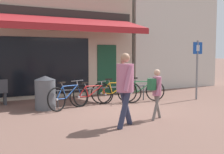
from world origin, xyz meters
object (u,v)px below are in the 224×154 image
litter_bin (45,93)px  parking_sign (197,63)px  bicycle_orange (116,92)px  bicycle_red (92,95)px  pedestrian_adult (125,82)px  pedestrian_child (156,88)px  bicycle_blue (69,96)px  bicycle_green (141,91)px

litter_bin → parking_sign: (5.55, -0.78, 0.84)m
bicycle_orange → bicycle_red: bearing=-160.9°
pedestrian_adult → bicycle_red: bearing=73.7°
parking_sign → pedestrian_child: bearing=-150.3°
bicycle_red → pedestrian_child: pedestrian_child is taller
pedestrian_adult → litter_bin: bearing=103.5°
pedestrian_child → bicycle_blue: bearing=115.6°
bicycle_blue → bicycle_red: 0.90m
bicycle_red → pedestrian_adult: size_ratio=0.97×
litter_bin → parking_sign: size_ratio=0.47×
bicycle_blue → bicycle_red: size_ratio=0.99×
bicycle_green → litter_bin: (-3.44, 0.19, 0.13)m
bicycle_orange → litter_bin: 2.47m
bicycle_orange → bicycle_green: (0.98, -0.10, 0.01)m
litter_bin → bicycle_green: bearing=-3.1°
bicycle_green → parking_sign: size_ratio=0.81×
litter_bin → bicycle_orange: bearing=-2.0°
bicycle_red → pedestrian_adult: pedestrian_adult is taller
pedestrian_adult → pedestrian_child: (1.08, 0.24, -0.23)m
parking_sign → litter_bin: bearing=172.0°
pedestrian_child → parking_sign: 3.88m
bicycle_green → litter_bin: size_ratio=1.71×
bicycle_red → bicycle_orange: size_ratio=1.00×
bicycle_green → parking_sign: (2.11, -0.59, 0.97)m
pedestrian_child → litter_bin: size_ratio=1.27×
litter_bin → bicycle_blue: bearing=-18.7°
pedestrian_child → bicycle_green: bearing=57.6°
pedestrian_child → parking_sign: (3.34, 1.90, 0.53)m
bicycle_red → parking_sign: 4.17m
pedestrian_child → bicycle_red: bearing=97.4°
bicycle_red → pedestrian_adult: 3.00m
litter_bin → pedestrian_child: bearing=-50.5°
bicycle_orange → pedestrian_adult: 3.20m
bicycle_blue → bicycle_green: (2.75, 0.05, 0.00)m
bicycle_red → pedestrian_child: 2.76m
pedestrian_adult → pedestrian_child: 1.13m
pedestrian_adult → pedestrian_child: size_ratio=1.32×
pedestrian_adult → litter_bin: (-1.12, 2.92, -0.54)m
pedestrian_child → litter_bin: pedestrian_child is taller
bicycle_blue → pedestrian_adult: size_ratio=0.96×
litter_bin → pedestrian_adult: bearing=-68.9°
bicycle_green → pedestrian_child: size_ratio=1.35×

